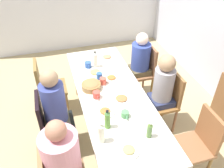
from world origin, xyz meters
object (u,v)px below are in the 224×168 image
at_px(person_3, 56,107).
at_px(plate_4, 105,112).
at_px(chair_5, 47,85).
at_px(bottle_0, 150,130).
at_px(plate_5, 95,73).
at_px(person_1, 140,60).
at_px(dining_table, 112,99).
at_px(bowl_0, 91,86).
at_px(bottle_2, 101,133).
at_px(person_4, 162,88).
at_px(bottle_3, 95,60).
at_px(plate_3, 111,78).
at_px(plate_2, 122,99).
at_px(plate_1, 129,150).
at_px(chair_1, 144,69).
at_px(chair_4, 166,98).
at_px(cup_0, 125,114).
at_px(cup_2, 99,76).
at_px(person_0, 63,161).
at_px(bottle_1, 107,120).
at_px(cup_1, 103,81).
at_px(plate_0, 107,57).
at_px(cup_3, 96,95).
at_px(chair_3, 51,122).
at_px(cup_4, 88,65).
at_px(chair_2, 199,142).

height_order(person_3, plate_4, person_3).
xyz_separation_m(chair_5, bottle_0, (1.53, 0.94, 0.36)).
xyz_separation_m(person_3, plate_5, (-0.50, 0.60, 0.05)).
xyz_separation_m(person_1, bottle_0, (1.53, -0.53, 0.18)).
relative_size(dining_table, plate_5, 9.04).
relative_size(bowl_0, bottle_2, 0.98).
distance_m(person_4, bottle_3, 1.01).
relative_size(dining_table, plate_4, 10.84).
xyz_separation_m(person_3, person_4, (-0.00, 1.38, -0.02)).
height_order(plate_3, bottle_0, bottle_0).
bearing_deg(bowl_0, plate_2, 43.06).
xyz_separation_m(person_4, plate_1, (0.86, -0.78, 0.07)).
xyz_separation_m(chair_1, plate_5, (0.28, -0.88, 0.28)).
bearing_deg(chair_4, bottle_2, -58.24).
xyz_separation_m(chair_4, bottle_0, (0.75, -0.62, 0.36)).
xyz_separation_m(cup_0, cup_2, (-0.77, -0.10, 0.01)).
xyz_separation_m(plate_2, bottle_2, (0.53, -0.38, 0.10)).
relative_size(chair_1, plate_4, 4.17).
bearing_deg(chair_4, person_3, -90.00).
height_order(chair_4, person_4, person_4).
distance_m(person_4, plate_1, 1.17).
height_order(person_1, bottle_3, person_1).
bearing_deg(person_3, person_0, -0.21).
xyz_separation_m(person_3, chair_4, (0.00, 1.47, -0.23)).
height_order(bottle_2, bottle_3, bottle_2).
bearing_deg(bottle_1, bottle_2, -33.06).
bearing_deg(bottle_2, person_0, -74.61).
bearing_deg(bottle_3, person_4, 47.86).
xyz_separation_m(chair_4, cup_1, (-0.23, -0.83, 0.31)).
relative_size(person_0, plate_1, 6.05).
relative_size(person_3, bottle_1, 5.42).
xyz_separation_m(person_1, plate_0, (-0.07, -0.52, 0.10)).
xyz_separation_m(person_4, cup_3, (0.02, -0.89, 0.10)).
bearing_deg(bottle_3, cup_2, -3.92).
height_order(plate_1, bottle_0, bottle_0).
bearing_deg(bowl_0, person_4, 79.08).
xyz_separation_m(chair_3, cup_4, (-0.68, 0.63, 0.31)).
height_order(chair_2, person_4, person_4).
xyz_separation_m(person_3, plate_3, (-0.30, 0.77, 0.05)).
height_order(plate_1, bottle_1, bottle_1).
bearing_deg(chair_2, cup_0, -115.37).
bearing_deg(chair_4, dining_table, -90.00).
xyz_separation_m(person_3, plate_2, (0.14, 0.77, 0.05)).
relative_size(person_3, plate_4, 5.79).
xyz_separation_m(dining_table, chair_5, (-0.78, -0.78, -0.18)).
relative_size(chair_4, bottle_1, 3.90).
xyz_separation_m(chair_2, cup_2, (-1.13, -0.85, 0.31)).
bearing_deg(person_4, bowl_0, -100.92).
distance_m(person_1, bottle_2, 1.77).
bearing_deg(chair_5, bottle_3, 81.38).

